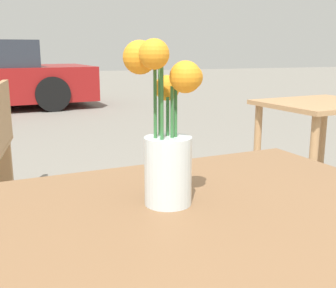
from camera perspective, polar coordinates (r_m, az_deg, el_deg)
The scene contains 3 objects.
table_front at distance 0.93m, azimuth 8.80°, elevation -14.95°, with size 1.00×0.95×0.73m.
flower_vase at distance 0.89m, azimuth -0.22°, elevation 0.83°, with size 0.17×0.15×0.35m.
table_back at distance 2.99m, azimuth 19.95°, elevation 2.88°, with size 0.82×0.73×0.72m.
Camera 1 is at (-0.40, -0.72, 1.06)m, focal length 45.00 mm.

